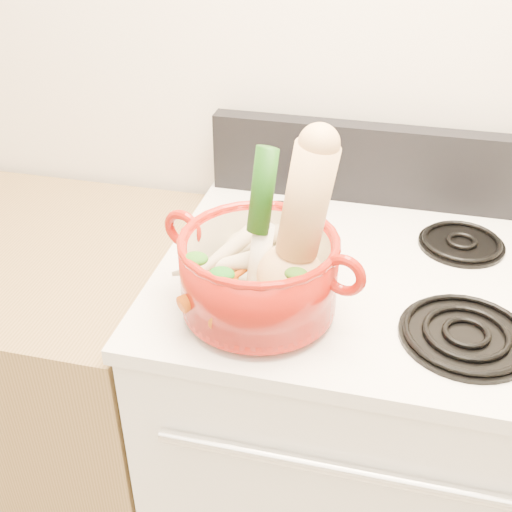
% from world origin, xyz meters
% --- Properties ---
extents(wall_back, '(3.50, 0.02, 2.60)m').
position_xyz_m(wall_back, '(0.00, 1.75, 1.30)').
color(wall_back, white).
rests_on(wall_back, floor).
extents(stove_body, '(0.76, 0.65, 0.92)m').
position_xyz_m(stove_body, '(0.00, 1.40, 0.46)').
color(stove_body, white).
rests_on(stove_body, floor).
extents(cooktop, '(0.78, 0.67, 0.03)m').
position_xyz_m(cooktop, '(0.00, 1.40, 0.93)').
color(cooktop, silver).
rests_on(cooktop, stove_body).
extents(control_backsplash, '(0.76, 0.05, 0.18)m').
position_xyz_m(control_backsplash, '(0.00, 1.70, 1.04)').
color(control_backsplash, black).
rests_on(control_backsplash, cooktop).
extents(oven_handle, '(0.60, 0.02, 0.02)m').
position_xyz_m(oven_handle, '(0.00, 1.06, 0.78)').
color(oven_handle, silver).
rests_on(oven_handle, stove_body).
extents(burner_front_left, '(0.22, 0.22, 0.02)m').
position_xyz_m(burner_front_left, '(-0.19, 1.24, 0.96)').
color(burner_front_left, black).
rests_on(burner_front_left, cooktop).
extents(burner_front_right, '(0.22, 0.22, 0.02)m').
position_xyz_m(burner_front_right, '(0.19, 1.24, 0.96)').
color(burner_front_right, black).
rests_on(burner_front_right, cooktop).
extents(burner_back_left, '(0.17, 0.17, 0.02)m').
position_xyz_m(burner_back_left, '(-0.19, 1.54, 0.96)').
color(burner_back_left, black).
rests_on(burner_back_left, cooktop).
extents(burner_back_right, '(0.17, 0.17, 0.02)m').
position_xyz_m(burner_back_right, '(0.19, 1.54, 0.96)').
color(burner_back_right, black).
rests_on(burner_back_right, cooktop).
extents(dutch_oven, '(0.33, 0.33, 0.13)m').
position_xyz_m(dutch_oven, '(-0.16, 1.23, 1.03)').
color(dutch_oven, maroon).
rests_on(dutch_oven, burner_front_left).
extents(pot_handle_left, '(0.08, 0.04, 0.07)m').
position_xyz_m(pot_handle_left, '(-0.31, 1.26, 1.08)').
color(pot_handle_left, maroon).
rests_on(pot_handle_left, dutch_oven).
extents(pot_handle_right, '(0.08, 0.04, 0.07)m').
position_xyz_m(pot_handle_right, '(-0.02, 1.19, 1.08)').
color(pot_handle_right, maroon).
rests_on(pot_handle_right, dutch_oven).
extents(squash, '(0.19, 0.16, 0.31)m').
position_xyz_m(squash, '(-0.11, 1.21, 1.14)').
color(squash, '#D9B26F').
rests_on(squash, dutch_oven).
extents(leek, '(0.07, 0.10, 0.27)m').
position_xyz_m(leek, '(-0.17, 1.24, 1.13)').
color(leek, white).
rests_on(leek, dutch_oven).
extents(ginger, '(0.09, 0.07, 0.04)m').
position_xyz_m(ginger, '(-0.13, 1.31, 1.02)').
color(ginger, '#DAC386').
rests_on(ginger, dutch_oven).
extents(parsnip_0, '(0.05, 0.25, 0.07)m').
position_xyz_m(parsnip_0, '(-0.23, 1.26, 1.02)').
color(parsnip_0, beige).
rests_on(parsnip_0, dutch_oven).
extents(parsnip_1, '(0.07, 0.21, 0.06)m').
position_xyz_m(parsnip_1, '(-0.23, 1.26, 1.02)').
color(parsnip_1, beige).
rests_on(parsnip_1, dutch_oven).
extents(parsnip_2, '(0.07, 0.18, 0.05)m').
position_xyz_m(parsnip_2, '(-0.23, 1.28, 1.03)').
color(parsnip_2, beige).
rests_on(parsnip_2, dutch_oven).
extents(parsnip_3, '(0.18, 0.10, 0.05)m').
position_xyz_m(parsnip_3, '(-0.23, 1.24, 1.04)').
color(parsnip_3, beige).
rests_on(parsnip_3, dutch_oven).
extents(parsnip_4, '(0.18, 0.19, 0.06)m').
position_xyz_m(parsnip_4, '(-0.20, 1.30, 1.04)').
color(parsnip_4, beige).
rests_on(parsnip_4, dutch_oven).
extents(parsnip_5, '(0.16, 0.24, 0.07)m').
position_xyz_m(parsnip_5, '(-0.22, 1.28, 1.05)').
color(parsnip_5, beige).
rests_on(parsnip_5, dutch_oven).
extents(carrot_0, '(0.04, 0.16, 0.05)m').
position_xyz_m(carrot_0, '(-0.20, 1.18, 1.01)').
color(carrot_0, '#C05B09').
rests_on(carrot_0, dutch_oven).
extents(carrot_1, '(0.11, 0.14, 0.04)m').
position_xyz_m(carrot_1, '(-0.23, 1.19, 1.02)').
color(carrot_1, '#C55909').
rests_on(carrot_1, dutch_oven).
extents(carrot_2, '(0.10, 0.14, 0.04)m').
position_xyz_m(carrot_2, '(-0.13, 1.21, 1.02)').
color(carrot_2, '#BC4B09').
rests_on(carrot_2, dutch_oven).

